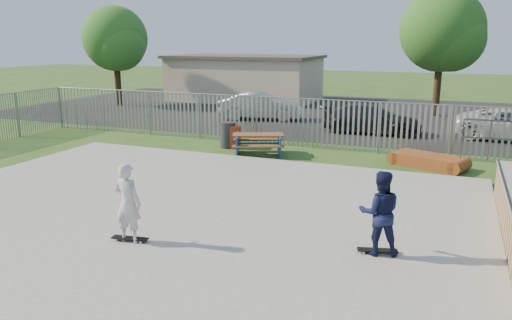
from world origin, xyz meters
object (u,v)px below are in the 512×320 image
at_px(car_dark, 371,119).
at_px(skater_navy, 380,213).
at_px(trash_bin_grey, 228,135).
at_px(skater_white, 128,203).
at_px(picnic_table, 258,144).
at_px(funbox, 428,161).
at_px(tree_left, 115,39).
at_px(tree_mid, 442,30).
at_px(trash_bin_red, 234,137).
at_px(car_silver, 261,106).

height_order(car_dark, skater_navy, skater_navy).
bearing_deg(trash_bin_grey, skater_navy, -49.43).
distance_m(skater_navy, skater_white, 5.15).
height_order(picnic_table, funbox, picnic_table).
xyz_separation_m(picnic_table, car_dark, (3.24, 6.17, 0.27)).
height_order(tree_left, tree_mid, tree_mid).
height_order(trash_bin_red, trash_bin_grey, trash_bin_grey).
height_order(car_silver, tree_mid, tree_mid).
bearing_deg(tree_mid, car_dark, -110.16).
xyz_separation_m(trash_bin_grey, tree_mid, (7.42, 12.26, 4.26)).
distance_m(car_dark, tree_left, 18.16).
relative_size(funbox, tree_mid, 0.34).
distance_m(car_dark, skater_white, 15.52).
bearing_deg(skater_white, trash_bin_grey, -75.63).
bearing_deg(car_silver, trash_bin_grey, 176.15).
bearing_deg(funbox, skater_white, -98.57).
bearing_deg(car_dark, tree_mid, -22.04).
xyz_separation_m(picnic_table, funbox, (6.15, 0.46, -0.20)).
xyz_separation_m(trash_bin_grey, tree_left, (-12.45, 9.38, 3.81)).
bearing_deg(trash_bin_red, tree_left, 143.67).
height_order(picnic_table, skater_white, skater_white).
distance_m(tree_mid, skater_white, 23.06).
distance_m(tree_mid, skater_navy, 21.18).
distance_m(picnic_table, funbox, 6.17).
bearing_deg(trash_bin_red, trash_bin_grey, -175.83).
height_order(trash_bin_grey, skater_white, skater_white).
xyz_separation_m(picnic_table, tree_left, (-14.10, 10.16, 3.92)).
bearing_deg(tree_mid, skater_navy, -90.21).
xyz_separation_m(car_dark, skater_white, (-2.52, -15.31, 0.32)).
relative_size(picnic_table, trash_bin_grey, 2.28).
relative_size(tree_left, skater_navy, 3.78).
height_order(picnic_table, tree_mid, tree_mid).
bearing_deg(car_dark, car_silver, 71.90).
bearing_deg(funbox, trash_bin_red, -161.65).
distance_m(picnic_table, car_dark, 6.98).
xyz_separation_m(tree_left, tree_mid, (19.86, 2.89, 0.45)).
bearing_deg(car_dark, picnic_table, 150.40).
xyz_separation_m(trash_bin_red, tree_mid, (7.14, 12.24, 4.33)).
bearing_deg(car_dark, trash_bin_grey, 135.87).
bearing_deg(funbox, tree_left, 175.34).
bearing_deg(skater_navy, tree_left, -58.10).
xyz_separation_m(trash_bin_grey, car_silver, (-1.39, 7.22, 0.23)).
distance_m(trash_bin_grey, skater_white, 10.21).
distance_m(funbox, tree_mid, 13.39).
bearing_deg(skater_white, trash_bin_red, -77.17).
xyz_separation_m(trash_bin_red, car_silver, (-1.67, 7.20, 0.30)).
xyz_separation_m(picnic_table, tree_mid, (5.77, 13.05, 4.37)).
relative_size(funbox, car_silver, 0.54).
bearing_deg(picnic_table, car_silver, 88.39).
distance_m(funbox, skater_white, 11.06).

